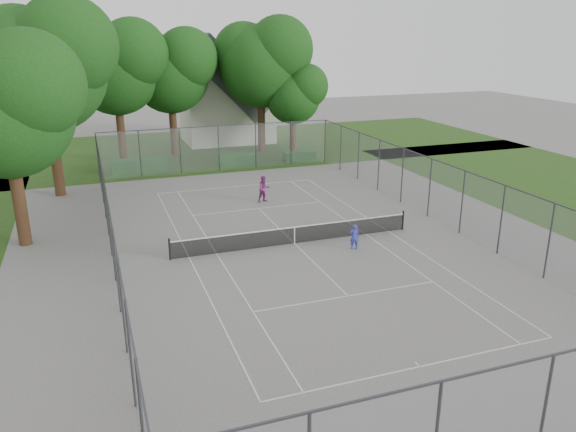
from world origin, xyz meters
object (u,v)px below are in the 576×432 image
object	(u,v)px
house	(226,99)
girl_player	(354,237)
tennis_net	(295,234)
woman_player	(264,189)

from	to	relation	value
house	girl_player	distance (m)	30.75
tennis_net	woman_player	size ratio (longest dim) A/B	7.52
tennis_net	house	bearing A→B (deg)	82.94
girl_player	woman_player	bearing A→B (deg)	-62.87
tennis_net	girl_player	xyz separation A→B (m)	(2.59, -1.68, 0.14)
house	girl_player	bearing A→B (deg)	-91.85
tennis_net	house	world-z (taller)	house
girl_player	woman_player	world-z (taller)	woman_player
tennis_net	house	xyz separation A→B (m)	(3.57, 28.86, 3.63)
girl_player	house	bearing A→B (deg)	-75.83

